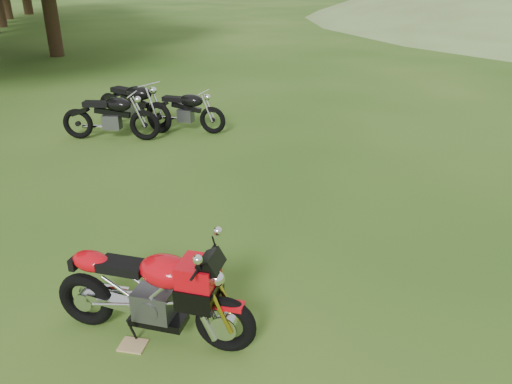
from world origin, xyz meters
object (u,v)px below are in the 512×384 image
at_px(vintage_moto_b, 133,103).
at_px(vintage_moto_c, 184,109).
at_px(plywood_board, 133,345).
at_px(sport_motorcycle, 151,286).
at_px(vintage_moto_d, 110,115).

relative_size(vintage_moto_b, vintage_moto_c, 1.16).
bearing_deg(plywood_board, sport_motorcycle, 62.03).
relative_size(sport_motorcycle, plywood_board, 7.81).
relative_size(plywood_board, vintage_moto_d, 0.12).
xyz_separation_m(sport_motorcycle, vintage_moto_c, (-3.25, 5.88, -0.09)).
xyz_separation_m(sport_motorcycle, vintage_moto_d, (-4.31, 4.74, -0.05)).
xyz_separation_m(vintage_moto_b, vintage_moto_c, (1.16, 0.23, -0.08)).
bearing_deg(plywood_board, vintage_moto_c, 117.28).
height_order(vintage_moto_c, vintage_moto_d, vintage_moto_d).
distance_m(plywood_board, vintage_moto_b, 7.29).
relative_size(vintage_moto_b, vintage_moto_d, 1.07).
bearing_deg(vintage_moto_b, vintage_moto_d, -73.96).
bearing_deg(vintage_moto_b, plywood_board, -44.29).
distance_m(sport_motorcycle, vintage_moto_b, 7.17).
bearing_deg(plywood_board, vintage_moto_b, 126.30).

